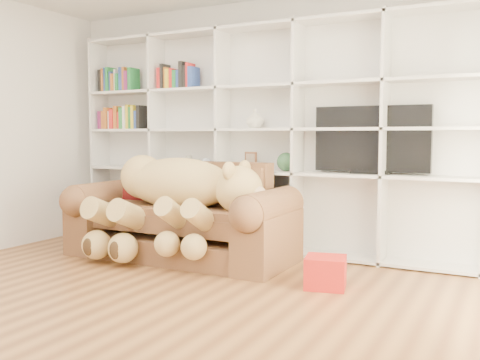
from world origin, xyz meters
The scene contains 14 objects.
floor centered at (0.00, 0.00, 0.00)m, with size 5.00×5.00×0.00m, color brown.
wall_back centered at (0.00, 2.50, 1.35)m, with size 5.00×0.02×2.70m, color white.
bookshelf centered at (-0.24, 2.36, 1.31)m, with size 4.43×0.35×2.40m.
sofa centered at (-0.55, 1.66, 0.36)m, with size 2.29×0.99×0.96m.
teddy_bear centered at (-0.52, 1.47, 0.67)m, with size 1.72×0.94×1.00m.
throw_pillow centered at (-1.19, 1.82, 0.68)m, with size 0.38×0.12×0.38m, color #5A100F.
gift_box centered at (1.09, 1.26, 0.13)m, with size 0.32×0.30×0.26m, color #B41E18.
tv centered at (1.18, 2.35, 1.19)m, with size 1.11×0.18×0.66m.
picture_frame centered at (-0.10, 2.30, 0.97)m, with size 0.15×0.03×0.19m, color #54301D.
green_vase centered at (0.31, 2.30, 0.96)m, with size 0.20×0.20×0.20m, color #305D39.
figurine_tall centered at (-0.89, 2.30, 0.94)m, with size 0.07×0.07×0.14m, color beige.
figurine_short centered at (-0.78, 2.30, 0.92)m, with size 0.06×0.06×0.11m, color beige.
snow_globe centered at (-0.66, 2.30, 0.93)m, with size 0.12×0.12×0.12m, color white.
shelf_vase centered at (-0.05, 2.30, 1.42)m, with size 0.19×0.19×0.20m, color beige.
Camera 1 is at (2.44, -2.84, 1.24)m, focal length 40.00 mm.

